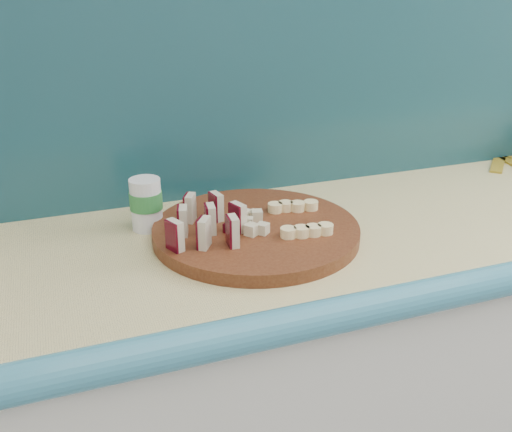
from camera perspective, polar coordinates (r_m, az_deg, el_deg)
The scene contains 8 objects.
kitchen_counter at distance 1.67m, azimuth 19.96°, elevation -13.48°, with size 2.20×0.63×0.91m.
backsplash at distance 1.61m, azimuth 16.91°, elevation 13.12°, with size 2.20×0.02×0.50m, color teal.
cutting_board at distance 1.18m, azimuth 0.00°, elevation -1.49°, with size 0.43×0.43×0.03m, color #451D0E.
apple_wedges at distance 1.12m, azimuth -5.03°, elevation -0.50°, with size 0.16×0.18×0.06m.
apple_chunks at distance 1.16m, azimuth -1.30°, elevation -0.52°, with size 0.06×0.06×0.02m.
banana_slices at distance 1.19m, azimuth 4.36°, elevation -0.17°, with size 0.13×0.17×0.02m.
canister at distance 1.22m, azimuth -10.93°, elevation 1.27°, with size 0.07×0.07×0.11m.
banana_peel at distance 1.80m, azimuth 24.21°, elevation 4.90°, with size 0.21×0.18×0.01m.
Camera 1 is at (-0.85, 0.52, 1.42)m, focal length 40.00 mm.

